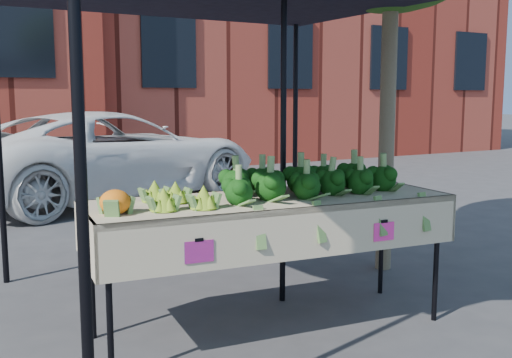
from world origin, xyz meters
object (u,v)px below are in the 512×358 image
Objects in this scene: table at (271,264)px; street_tree at (389,45)px; vehicle at (107,39)px; canopy at (236,123)px.

street_tree is at bearing 24.22° from table.
table is at bearing 157.48° from vehicle.
canopy is 0.65× the size of vehicle.
street_tree is at bearing 7.55° from canopy.
canopy is 5.32m from vehicle.
vehicle is at bearing 102.44° from street_tree.
vehicle is 5.12m from street_tree.
street_tree is (1.64, 0.74, 1.55)m from table.
canopy is 0.79× the size of street_tree.
canopy is 1.75m from street_tree.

